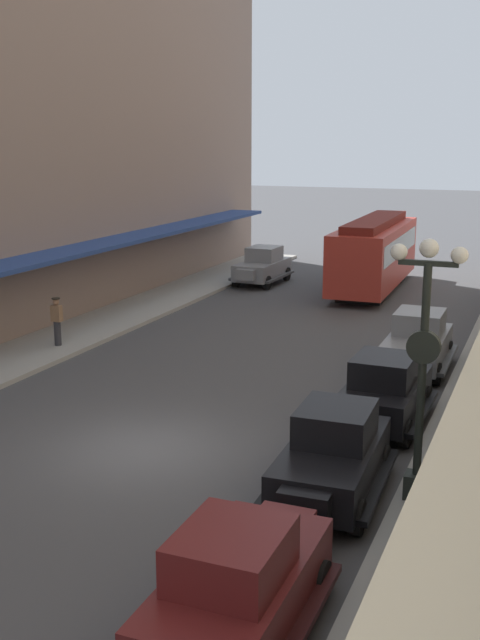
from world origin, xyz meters
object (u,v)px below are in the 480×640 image
Objects in this scene: parked_car_0 at (333,452)px; parked_car_4 at (263,265)px; pedestrian_1 at (57,321)px; parked_car_1 at (385,388)px; lamp_post_with_clock at (423,360)px; streetcar at (374,251)px; parked_car_2 at (238,582)px; parked_car_3 at (418,340)px.

parked_car_0 and parked_car_4 have the same top height.
parked_car_1 is at bearing -13.62° from pedestrian_1.
lamp_post_with_clock is 15.32m from pedestrian_1.
parked_car_0 is 0.45× the size of streetcar.
parked_car_2 reaches higher than pedestrian_1.
parked_car_1 reaches higher than pedestrian_1.
lamp_post_with_clock reaches higher than parked_car_4.
parked_car_2 is 1.00× the size of parked_car_3.
parked_car_3 is 12.08m from pedestrian_1.
pedestrian_1 is at bearing 133.53° from parked_car_2.
streetcar is (-4.10, 27.18, 0.96)m from parked_car_2.
parked_car_1 is at bearing 89.20° from parked_car_2.
lamp_post_with_clock reaches higher than parked_car_3.
parked_car_0 is at bearing 89.99° from parked_car_2.
lamp_post_with_clock is (11.28, -21.48, 2.04)m from parked_car_4.
pedestrian_1 is at bearing 148.02° from parked_car_0.
lamp_post_with_clock is (1.56, -9.36, 2.04)m from parked_car_3.
parked_car_1 is 1.00× the size of parked_car_3.
parked_car_2 and parked_car_3 have the same top height.
streetcar reaches higher than parked_car_3.
lamp_post_with_clock reaches higher than parked_car_0.
parked_car_0 is 1.01× the size of parked_car_1.
streetcar is (-4.23, 17.66, 0.96)m from parked_car_1.
parked_car_3 is 2.56× the size of pedestrian_1.
parked_car_1 is (0.13, 4.47, 0.00)m from parked_car_0.
parked_car_1 is 18.18m from streetcar.
parked_car_1 is 1.00× the size of parked_car_4.
streetcar is at bearing 98.58° from parked_car_2.
parked_car_4 is (-9.63, 21.74, 0.00)m from parked_car_0.
parked_car_2 is at bearing -90.80° from parked_car_1.
parked_car_1 is 9.52m from parked_car_2.
parked_car_2 is 5.92m from lamp_post_with_clock.
parked_car_1 is at bearing 88.31° from parked_car_0.
streetcar reaches higher than parked_car_2.
streetcar is at bearing 62.50° from pedestrian_1.
lamp_post_with_clock is at bearing 72.77° from parked_car_2.
parked_car_3 is (0.08, 9.62, 0.00)m from parked_car_0.
parked_car_0 is 2.58× the size of pedestrian_1.
parked_car_2 is at bearing -90.01° from parked_car_0.
parked_car_4 is at bearing -175.98° from streetcar.
parked_car_0 is 1.00× the size of parked_car_4.
parked_car_3 and parked_car_4 have the same top height.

